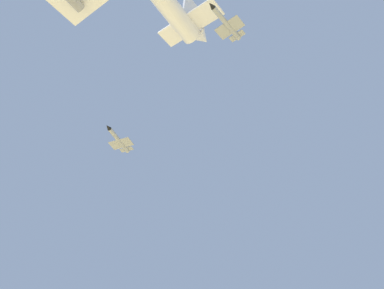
{
  "coord_description": "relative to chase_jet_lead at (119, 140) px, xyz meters",
  "views": [
    {
      "loc": [
        12.7,
        88.55,
        3.53
      ],
      "look_at": [
        14.11,
        22.23,
        58.67
      ],
      "focal_mm": 36.31,
      "sensor_mm": 36.0,
      "label": 1
    }
  ],
  "objects": [
    {
      "name": "chase_jet_lead",
      "position": [
        0.0,
        0.0,
        0.0
      ],
      "size": [
        9.02,
        15.18,
        4.0
      ],
      "rotation": [
        0.0,
        0.0,
        1.22
      ],
      "color": "#999EA3"
    },
    {
      "name": "chase_jet_right_wing",
      "position": [
        -36.5,
        38.71,
        11.05
      ],
      "size": [
        11.65,
        13.8,
        4.0
      ],
      "rotation": [
        0.0,
        0.0,
        0.91
      ],
      "color": "#999EA3"
    }
  ]
}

